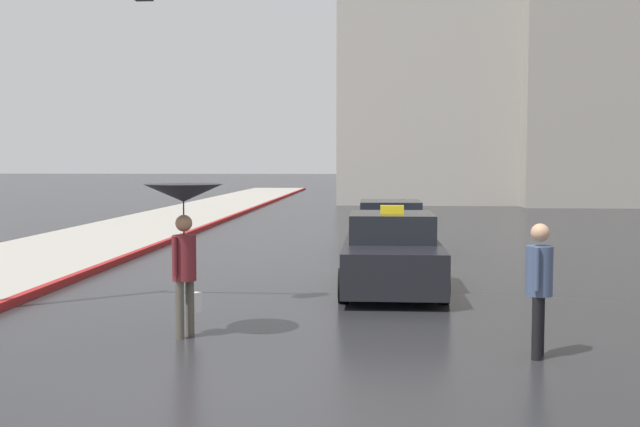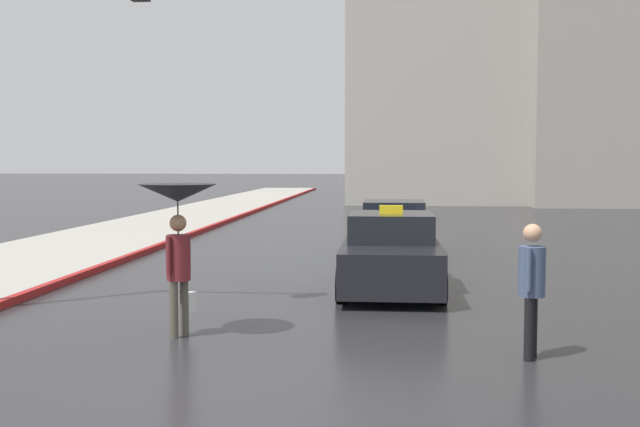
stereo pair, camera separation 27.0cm
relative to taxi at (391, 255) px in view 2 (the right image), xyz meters
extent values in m
plane|color=#262628|center=(-2.05, -7.11, -0.68)|extent=(300.00, 300.00, 0.00)
cube|color=black|center=(0.00, -0.04, -0.13)|extent=(1.80, 4.09, 0.77)
cube|color=black|center=(0.00, 0.16, 0.53)|extent=(1.58, 1.84, 0.53)
cylinder|color=black|center=(0.85, -1.31, -0.38)|extent=(0.20, 0.60, 0.60)
cylinder|color=black|center=(-0.86, -1.31, -0.38)|extent=(0.20, 0.60, 0.60)
cylinder|color=black|center=(0.85, 1.23, -0.38)|extent=(0.20, 0.60, 0.60)
cylinder|color=black|center=(-0.85, 1.23, -0.38)|extent=(0.20, 0.60, 0.60)
cube|color=yellow|center=(0.00, -0.04, 0.87)|extent=(0.44, 0.16, 0.16)
cube|color=navy|center=(0.10, 5.59, -0.15)|extent=(1.80, 4.47, 0.72)
cube|color=black|center=(0.10, 5.81, 0.48)|extent=(1.58, 2.01, 0.53)
cylinder|color=black|center=(0.96, 4.20, -0.38)|extent=(0.20, 0.60, 0.60)
cylinder|color=black|center=(-0.75, 4.20, -0.38)|extent=(0.20, 0.60, 0.60)
cylinder|color=black|center=(0.96, 6.97, -0.38)|extent=(0.20, 0.60, 0.60)
cylinder|color=black|center=(-0.75, 6.97, -0.38)|extent=(0.20, 0.60, 0.60)
cylinder|color=#4C473D|center=(-3.02, -4.16, -0.28)|extent=(0.16, 0.16, 0.80)
cylinder|color=#4C473D|center=(-2.92, -3.96, -0.28)|extent=(0.16, 0.16, 0.80)
cylinder|color=maroon|center=(-2.97, -4.06, 0.44)|extent=(0.44, 0.44, 0.63)
sphere|color=#997051|center=(-2.97, -4.06, 0.92)|extent=(0.23, 0.23, 0.23)
cylinder|color=maroon|center=(-3.06, -4.25, 0.49)|extent=(0.09, 0.09, 0.54)
cylinder|color=maroon|center=(-2.88, -3.88, 0.49)|extent=(0.09, 0.09, 0.54)
cone|color=#232328|center=(-2.97, -4.06, 1.34)|extent=(1.09, 1.09, 0.24)
cylinder|color=black|center=(-2.97, -4.06, 1.00)|extent=(0.02, 0.02, 0.69)
cube|color=white|center=(-2.90, -3.78, -0.24)|extent=(0.17, 0.21, 0.28)
cylinder|color=black|center=(1.75, -4.72, -0.28)|extent=(0.16, 0.16, 0.79)
cylinder|color=black|center=(1.67, -4.93, -0.28)|extent=(0.16, 0.16, 0.79)
cylinder|color=#3D4C6B|center=(1.71, -4.83, 0.42)|extent=(0.43, 0.43, 0.62)
sphere|color=tan|center=(1.71, -4.83, 0.89)|extent=(0.23, 0.23, 0.23)
cylinder|color=#3D4C6B|center=(1.78, -4.64, 0.47)|extent=(0.09, 0.09, 0.53)
cylinder|color=#3D4C6B|center=(1.63, -5.02, 0.47)|extent=(0.09, 0.09, 0.53)
camera|label=1|loc=(-0.36, -14.21, 1.76)|focal=42.00mm
camera|label=2|loc=(-0.09, -14.18, 1.76)|focal=42.00mm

